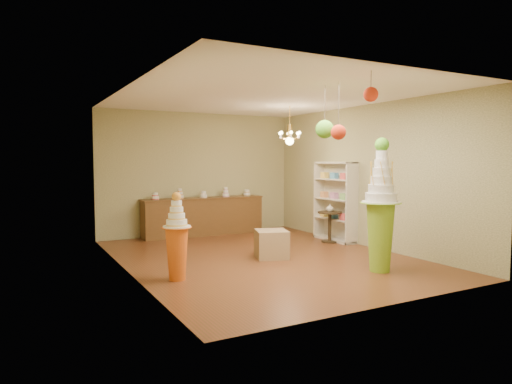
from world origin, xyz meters
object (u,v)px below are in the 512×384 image
pedestal_orange (177,245)px  round_table (330,222)px  pedestal_green (381,219)px  sideboard (203,216)px

pedestal_orange → round_table: (4.05, 1.46, -0.09)m
pedestal_green → pedestal_orange: (-3.12, 1.08, -0.33)m
pedestal_orange → sideboard: 4.23m
pedestal_green → sideboard: pedestal_green is taller
pedestal_orange → round_table: size_ratio=1.96×
pedestal_green → round_table: size_ratio=3.19×
sideboard → round_table: (2.10, -2.29, -0.03)m
pedestal_green → sideboard: size_ratio=0.72×
pedestal_green → round_table: bearing=69.9°
sideboard → pedestal_green: bearing=-76.4°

